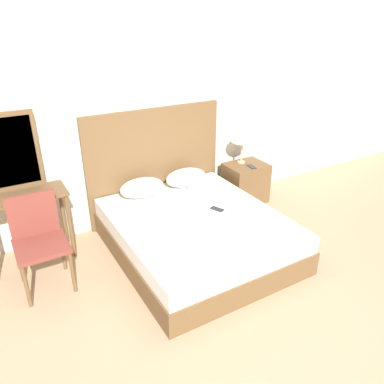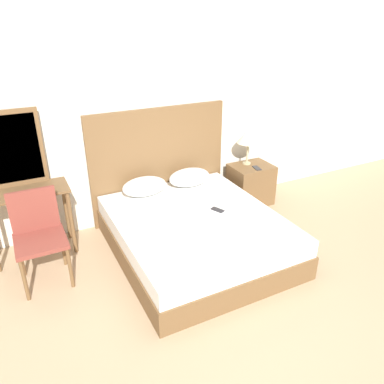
% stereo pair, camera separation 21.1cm
% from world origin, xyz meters
% --- Properties ---
extents(ground_plane, '(16.00, 16.00, 0.00)m').
position_xyz_m(ground_plane, '(0.00, 0.00, 0.00)').
color(ground_plane, tan).
extents(wall_back, '(10.00, 0.06, 2.70)m').
position_xyz_m(wall_back, '(0.00, 2.32, 1.35)').
color(wall_back, silver).
rests_on(wall_back, ground_plane).
extents(bed, '(1.68, 1.95, 0.44)m').
position_xyz_m(bed, '(0.13, 1.24, 0.22)').
color(bed, brown).
rests_on(bed, ground_plane).
extents(headboard, '(1.77, 0.05, 1.41)m').
position_xyz_m(headboard, '(0.13, 2.24, 0.70)').
color(headboard, brown).
rests_on(headboard, ground_plane).
extents(pillow_left, '(0.53, 0.34, 0.21)m').
position_xyz_m(pillow_left, '(-0.17, 2.00, 0.55)').
color(pillow_left, white).
rests_on(pillow_left, bed).
extents(pillow_right, '(0.53, 0.34, 0.21)m').
position_xyz_m(pillow_right, '(0.43, 2.00, 0.55)').
color(pillow_right, white).
rests_on(pillow_right, bed).
extents(phone_on_bed, '(0.13, 0.17, 0.01)m').
position_xyz_m(phone_on_bed, '(0.41, 1.26, 0.45)').
color(phone_on_bed, '#232328').
rests_on(phone_on_bed, bed).
extents(nightstand, '(0.55, 0.44, 0.55)m').
position_xyz_m(nightstand, '(1.36, 1.97, 0.28)').
color(nightstand, brown).
rests_on(nightstand, ground_plane).
extents(table_lamp, '(0.30, 0.30, 0.50)m').
position_xyz_m(table_lamp, '(1.33, 2.05, 0.95)').
color(table_lamp, tan).
rests_on(table_lamp, nightstand).
extents(phone_on_nightstand, '(0.10, 0.16, 0.01)m').
position_xyz_m(phone_on_nightstand, '(1.36, 1.86, 0.56)').
color(phone_on_nightstand, '#232328').
rests_on(phone_on_nightstand, nightstand).
extents(vanity_desk, '(0.86, 0.41, 0.76)m').
position_xyz_m(vanity_desk, '(-1.45, 2.01, 0.60)').
color(vanity_desk, brown).
rests_on(vanity_desk, ground_plane).
extents(vanity_mirror, '(0.54, 0.03, 0.80)m').
position_xyz_m(vanity_mirror, '(-1.45, 2.19, 1.16)').
color(vanity_mirror, brown).
rests_on(vanity_mirror, vanity_desk).
extents(chair, '(0.46, 0.46, 0.91)m').
position_xyz_m(chair, '(-1.41, 1.54, 0.53)').
color(chair, brown).
rests_on(chair, ground_plane).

